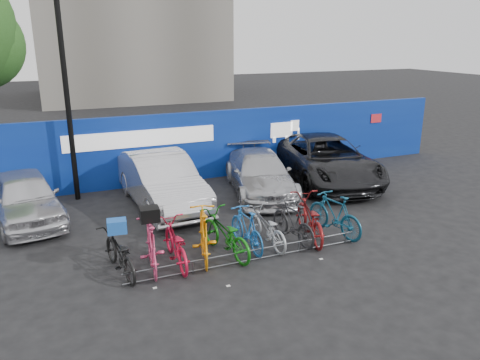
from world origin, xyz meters
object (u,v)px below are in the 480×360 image
lamppost (67,94)px  bike_5 (247,229)px  bike_7 (293,222)px  car_1 (162,181)px  car_3 (325,159)px  car_2 (260,173)px  bike_6 (266,228)px  car_0 (25,197)px  bike_8 (309,218)px  bike_3 (204,234)px  bike_4 (225,234)px  bike_1 (151,245)px  bike_rack (248,256)px  bike_0 (119,253)px  bike_9 (335,214)px  bike_2 (175,244)px

lamppost → bike_5: bearing=-57.0°
bike_7 → car_1: bearing=-65.4°
car_3 → bike_5: car_3 is taller
car_2 → bike_6: 3.99m
car_0 → bike_8: (6.54, -4.02, -0.14)m
bike_3 → bike_4: bearing=-168.6°
bike_6 → car_1: bearing=-70.5°
car_3 → bike_8: bearing=-116.0°
bike_1 → bike_6: 2.82m
bike_rack → bike_8: 2.06m
bike_0 → bike_3: bike_3 is taller
bike_0 → bike_7: bike_7 is taller
lamppost → bike_5: size_ratio=3.62×
lamppost → car_3: 8.65m
bike_8 → bike_9: bike_9 is taller
bike_7 → bike_4: bearing=-5.8°
car_0 → car_2: size_ratio=0.89×
bike_7 → bike_9: bearing=171.2°
bike_9 → bike_2: bearing=-11.7°
bike_0 → bike_8: bearing=170.6°
car_0 → bike_7: bearing=-42.9°
car_0 → lamppost: bearing=34.7°
car_2 → bike_5: size_ratio=2.67×
bike_2 → bike_rack: bearing=160.6°
car_0 → bike_5: size_ratio=2.38×
bike_0 → bike_5: bike_5 is taller
bike_3 → bike_5: bike_3 is taller
lamppost → bike_0: bearing=-85.1°
bike_2 → bike_4: bearing=-179.0°
car_0 → bike_3: car_0 is taller
car_3 → bike_7: car_3 is taller
car_2 → bike_4: car_2 is taller
car_2 → bike_1: 5.77m
bike_1 → bike_3: bearing=-171.7°
car_2 → bike_1: size_ratio=2.42×
bike_4 → bike_6: bike_4 is taller
car_2 → bike_7: car_2 is taller
bike_7 → bike_8: size_ratio=0.83×
bike_1 → bike_3: 1.20m
car_2 → bike_3: (-3.15, -3.75, -0.06)m
lamppost → bike_6: lamppost is taller
bike_rack → car_2: 4.95m
bike_4 → bike_7: bearing=169.5°
bike_7 → bike_0: bearing=-7.1°
lamppost → bike_9: (5.85, -5.41, -2.72)m
bike_rack → bike_1: bearing=164.4°
car_0 → bike_rack: bearing=-54.6°
car_0 → car_1: 3.73m
bike_5 → bike_9: bearing=174.8°
bike_2 → bike_8: 3.45m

